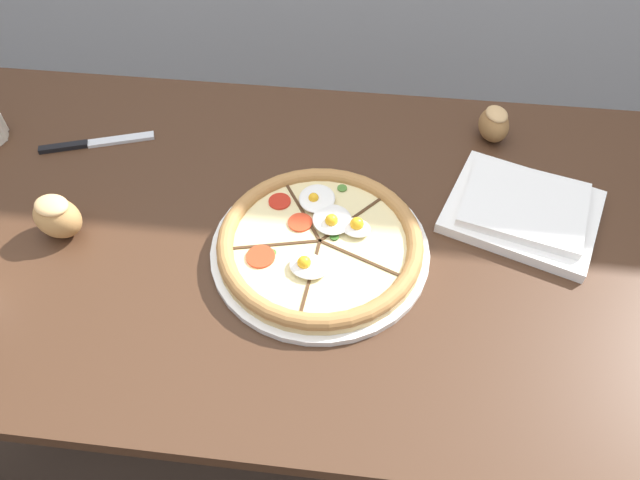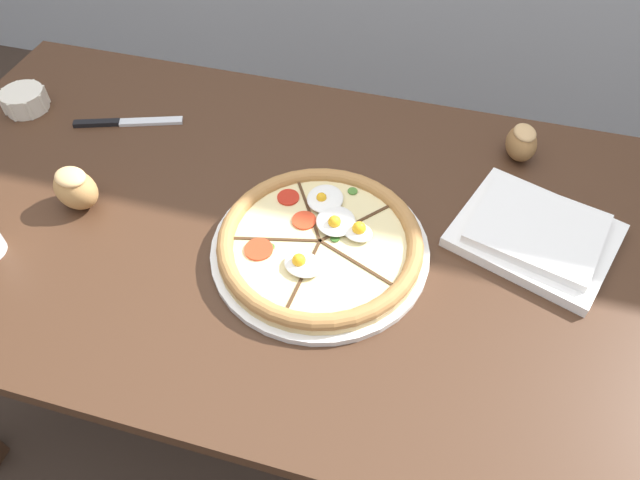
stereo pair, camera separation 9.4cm
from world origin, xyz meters
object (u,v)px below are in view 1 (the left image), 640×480
Objects in this scene: bread_piece_mid at (494,124)px; knife_main at (96,143)px; pizza at (320,243)px; napkin_folded at (523,209)px; bread_piece_near at (57,216)px; dining_table at (275,258)px.

knife_main is at bearing -171.87° from bread_piece_mid.
napkin_folded is (0.35, 0.12, -0.00)m from pizza.
bread_piece_near is at bearing -178.93° from pizza.
bread_piece_mid reaches higher than napkin_folded.
bread_piece_mid is 0.79m from knife_main.
napkin_folded is at bearing -79.88° from bread_piece_mid.
bread_piece_near is 1.15× the size of bread_piece_mid.
dining_table is 4.04× the size of pizza.
dining_table is 0.15m from pizza.
napkin_folded is 0.83m from knife_main.
pizza is 3.64× the size of bread_piece_near.
bread_piece_near is 0.46× the size of knife_main.
bread_piece_mid is at bearing 24.45° from bread_piece_near.
bread_piece_near is (-0.35, -0.06, 0.13)m from dining_table.
bread_piece_near is (-0.79, -0.13, 0.02)m from napkin_folded.
knife_main reaches higher than dining_table.
napkin_folded is at bearing 9.46° from bread_piece_near.
dining_table is 0.38m from bread_piece_near.
dining_table is 0.51m from bread_piece_mid.
bread_piece_mid is 0.40× the size of knife_main.
pizza is at bearing -28.32° from dining_table.
pizza is 0.37m from napkin_folded.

